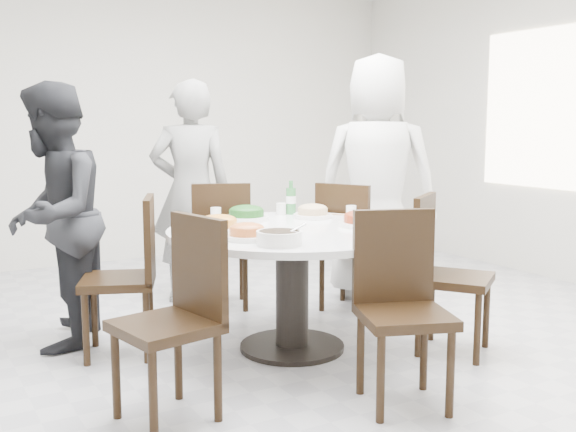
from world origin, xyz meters
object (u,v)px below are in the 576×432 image
chair_ne (353,246)px  diner_middle (191,192)px  chair_sw (165,321)px  chair_s (405,311)px  rice_bowl (376,226)px  diner_right (377,178)px  chair_n (221,244)px  diner_left (53,217)px  chair_nw (118,277)px  soup_bowl (279,238)px  chair_se (455,275)px  dining_table (292,289)px  beverage_bottle (291,197)px

chair_ne → diner_middle: (-0.93, 0.84, 0.38)m
chair_sw → chair_s: bearing=56.8°
chair_ne → rice_bowl: bearing=122.3°
diner_right → rice_bowl: (-0.91, -1.18, -0.14)m
chair_n → chair_sw: bearing=79.9°
diner_left → chair_n: bearing=129.7°
chair_nw → soup_bowl: (0.61, -0.86, 0.31)m
chair_se → chair_sw: bearing=145.5°
chair_nw → chair_se: (1.76, -0.97, 0.00)m
dining_table → diner_right: (1.20, 0.73, 0.57)m
chair_s → rice_bowl: bearing=87.0°
chair_se → diner_middle: (-0.90, 1.92, 0.38)m
chair_ne → chair_sw: same height
dining_table → diner_middle: diner_middle is taller
dining_table → chair_nw: chair_nw is taller
diner_right → beverage_bottle: (-0.88, -0.18, -0.08)m
chair_n → diner_left: (-1.25, -0.32, 0.34)m
soup_bowl → diner_left: bearing=126.3°
diner_right → chair_s: bearing=98.3°
diner_middle → chair_nw: bearing=68.4°
beverage_bottle → chair_se: bearing=-65.1°
diner_right → diner_left: (-2.42, 0.06, -0.14)m
rice_bowl → diner_middle: bearing=101.5°
rice_bowl → chair_nw: bearing=144.3°
chair_n → diner_right: diner_right is taller
chair_nw → chair_n: bearing=146.8°
chair_se → diner_left: diner_left is taller
diner_middle → chair_s: bearing=113.6°
diner_middle → soup_bowl: bearing=102.5°
chair_sw → soup_bowl: size_ratio=3.97×
rice_bowl → soup_bowl: 0.62m
dining_table → chair_s: chair_s is taller
rice_bowl → chair_sw: bearing=-175.0°
chair_s → rice_bowl: 0.67m
chair_s → diner_right: diner_right is taller
dining_table → soup_bowl: (-0.33, -0.43, 0.41)m
diner_left → soup_bowl: size_ratio=6.79×
dining_table → diner_middle: bearing=93.6°
chair_sw → diner_right: bearing=109.1°
dining_table → beverage_bottle: size_ratio=6.41×
soup_bowl → beverage_bottle: bearing=56.7°
rice_bowl → chair_ne: bearing=60.7°
dining_table → rice_bowl: (0.29, -0.45, 0.43)m
rice_bowl → beverage_bottle: 1.00m
chair_se → soup_bowl: size_ratio=3.97×
chair_s → beverage_bottle: (0.26, 1.54, 0.39)m
chair_s → beverage_bottle: 1.61m
chair_nw → chair_s: (1.00, -1.42, 0.00)m
soup_bowl → chair_ne: bearing=39.7°
chair_sw → diner_right: (2.20, 1.29, 0.47)m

